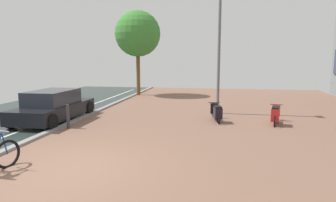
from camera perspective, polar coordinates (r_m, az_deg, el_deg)
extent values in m
cube|color=brown|center=(6.96, 19.57, -14.94)|extent=(14.40, 40.00, 0.05)
torus|color=black|center=(8.33, -28.88, -9.08)|extent=(0.22, 0.72, 0.72)
cylinder|color=navy|center=(8.23, -29.32, -7.27)|extent=(0.06, 0.15, 0.57)
cylinder|color=#ADADB2|center=(8.12, -29.79, -5.08)|extent=(0.47, 0.13, 0.02)
torus|color=black|center=(12.18, 9.88, -3.41)|extent=(0.13, 0.49, 0.48)
torus|color=black|center=(13.44, 8.90, -2.29)|extent=(0.13, 0.49, 0.48)
cube|color=black|center=(12.82, 9.36, -2.92)|extent=(0.40, 0.77, 0.08)
cube|color=black|center=(12.37, 9.71, -2.28)|extent=(0.39, 0.62, 0.44)
cube|color=black|center=(12.33, 9.74, -1.13)|extent=(0.35, 0.56, 0.06)
cylinder|color=black|center=(13.38, 8.94, -1.29)|extent=(0.09, 0.13, 0.49)
cube|color=black|center=(13.31, 8.99, -1.44)|extent=(0.33, 0.13, 0.48)
cylinder|color=black|center=(13.32, 8.98, -0.29)|extent=(0.52, 0.12, 0.03)
torus|color=black|center=(12.25, 20.12, -3.74)|extent=(0.15, 0.48, 0.48)
torus|color=black|center=(13.55, 20.35, -2.63)|extent=(0.15, 0.48, 0.48)
cube|color=#B41F20|center=(12.90, 20.24, -3.25)|extent=(0.44, 0.79, 0.08)
cube|color=#B41F20|center=(12.44, 20.22, -2.49)|extent=(0.42, 0.64, 0.50)
cube|color=black|center=(12.39, 20.28, -1.21)|extent=(0.37, 0.58, 0.06)
cylinder|color=#B41F20|center=(13.49, 20.40, -1.65)|extent=(0.09, 0.13, 0.49)
cube|color=#B41F20|center=(13.42, 20.38, -1.79)|extent=(0.33, 0.15, 0.48)
cylinder|color=black|center=(13.43, 20.45, -0.66)|extent=(0.51, 0.14, 0.03)
cube|color=black|center=(13.56, -21.33, -1.70)|extent=(1.78, 4.30, 0.55)
cube|color=#282D38|center=(13.39, -21.67, 0.67)|extent=(1.50, 2.32, 0.61)
cylinder|color=black|center=(15.39, -20.91, -1.05)|extent=(0.20, 0.62, 0.62)
cylinder|color=black|center=(14.60, -15.15, -1.27)|extent=(0.20, 0.62, 0.62)
cylinder|color=black|center=(12.74, -28.36, -3.36)|extent=(0.20, 0.62, 0.62)
cylinder|color=black|center=(11.78, -21.80, -3.84)|extent=(0.20, 0.62, 0.62)
cylinder|color=slate|center=(14.29, 9.93, 9.97)|extent=(0.14, 0.14, 6.22)
cylinder|color=brown|center=(21.53, -5.84, 5.54)|extent=(0.27, 0.27, 3.29)
sphere|color=#3D8333|center=(21.58, -5.95, 12.97)|extent=(3.28, 3.28, 3.28)
cylinder|color=#38383D|center=(11.86, -18.96, -2.86)|extent=(0.12, 0.12, 0.93)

